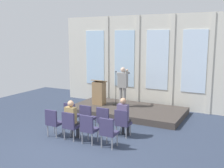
{
  "coord_description": "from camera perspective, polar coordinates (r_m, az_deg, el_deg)",
  "views": [
    {
      "loc": [
        4.62,
        -6.22,
        3.27
      ],
      "look_at": [
        -0.07,
        2.89,
        1.5
      ],
      "focal_mm": 42.91,
      "sensor_mm": 36.0,
      "label": 1
    }
  ],
  "objects": [
    {
      "name": "ground_plane",
      "position": [
        8.41,
        -8.88,
        -13.2
      ],
      "size": [
        14.98,
        14.98,
        0.0
      ],
      "primitive_type": "plane",
      "color": "#2D384C"
    },
    {
      "name": "rear_partition",
      "position": [
        12.86,
        6.31,
        4.85
      ],
      "size": [
        8.31,
        0.14,
        4.33
      ],
      "color": "beige",
      "rests_on": "ground"
    },
    {
      "name": "stage_platform",
      "position": [
        11.82,
        3.21,
        -5.62
      ],
      "size": [
        4.88,
        2.52,
        0.26
      ],
      "primitive_type": "cube",
      "color": "#3F3833",
      "rests_on": "ground"
    },
    {
      "name": "speaker",
      "position": [
        11.7,
        2.32,
        0.01
      ],
      "size": [
        0.5,
        0.69,
        1.76
      ],
      "color": "gray",
      "rests_on": "stage_platform"
    },
    {
      "name": "mic_stand",
      "position": [
        12.15,
        0.83,
        -2.92
      ],
      "size": [
        0.28,
        0.28,
        1.55
      ],
      "color": "black",
      "rests_on": "stage_platform"
    },
    {
      "name": "lectern",
      "position": [
        12.23,
        -2.78,
        -1.81
      ],
      "size": [
        0.6,
        0.48,
        1.16
      ],
      "color": "#93724C",
      "rests_on": "stage_platform"
    },
    {
      "name": "chair_r0_c0",
      "position": [
        9.96,
        -8.68,
        -6.25
      ],
      "size": [
        0.46,
        0.44,
        0.94
      ],
      "color": "#99999E",
      "rests_on": "ground"
    },
    {
      "name": "chair_r0_c1",
      "position": [
        9.58,
        -5.31,
        -6.82
      ],
      "size": [
        0.46,
        0.44,
        0.94
      ],
      "color": "#99999E",
      "rests_on": "ground"
    },
    {
      "name": "chair_r0_c2",
      "position": [
        9.24,
        -1.67,
        -7.41
      ],
      "size": [
        0.46,
        0.44,
        0.94
      ],
      "color": "#99999E",
      "rests_on": "ground"
    },
    {
      "name": "chair_r0_c3",
      "position": [
        8.95,
        2.24,
        -8.0
      ],
      "size": [
        0.46,
        0.44,
        0.94
      ],
      "color": "#99999E",
      "rests_on": "ground"
    },
    {
      "name": "audience_r0_c3",
      "position": [
        8.96,
        2.47,
        -6.63
      ],
      "size": [
        0.36,
        0.39,
        1.33
      ],
      "color": "#2D2D33",
      "rests_on": "ground"
    },
    {
      "name": "chair_r1_c0",
      "position": [
        9.2,
        -12.38,
        -7.73
      ],
      "size": [
        0.46,
        0.44,
        0.94
      ],
      "color": "#99999E",
      "rests_on": "ground"
    },
    {
      "name": "chair_r1_c1",
      "position": [
        8.79,
        -8.87,
        -8.44
      ],
      "size": [
        0.46,
        0.44,
        0.94
      ],
      "color": "#99999E",
      "rests_on": "ground"
    },
    {
      "name": "audience_r1_c1",
      "position": [
        8.8,
        -8.59,
        -7.13
      ],
      "size": [
        0.36,
        0.39,
        1.3
      ],
      "color": "#2D2D33",
      "rests_on": "ground"
    },
    {
      "name": "chair_r1_c2",
      "position": [
        8.42,
        -5.02,
        -9.18
      ],
      "size": [
        0.46,
        0.44,
        0.94
      ],
      "color": "#99999E",
      "rests_on": "ground"
    },
    {
      "name": "chair_r1_c3",
      "position": [
        8.09,
        -0.82,
        -9.95
      ],
      "size": [
        0.46,
        0.44,
        0.94
      ],
      "color": "#99999E",
      "rests_on": "ground"
    }
  ]
}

